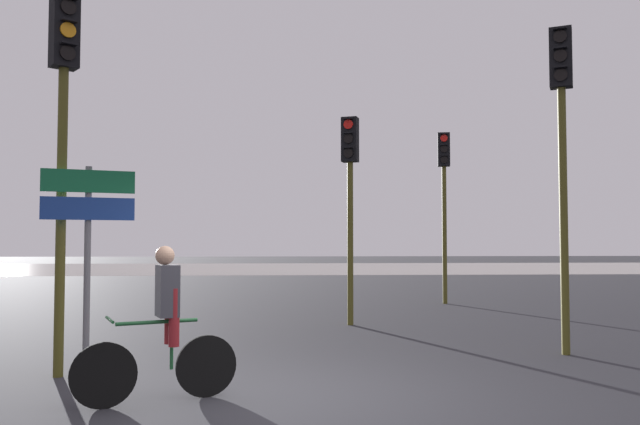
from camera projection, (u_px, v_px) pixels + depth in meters
name	position (u px, v px, depth m)	size (l,w,h in m)	color
ground_plane	(299.00, 401.00, 6.51)	(120.00, 120.00, 0.00)	#28282D
water_strip	(288.00, 268.00, 38.05)	(80.00, 16.00, 0.01)	#9E937F
traffic_light_center	(350.00, 179.00, 12.50)	(0.38, 0.40, 4.16)	#4C4719
traffic_light_near_right	(562.00, 128.00, 9.30)	(0.39, 0.41, 4.87)	#4C4719
traffic_light_near_left	(63.00, 112.00, 7.80)	(0.41, 0.42, 4.75)	#4C4719
traffic_light_far_right	(444.00, 185.00, 16.69)	(0.36, 0.38, 4.57)	#4C4719
direction_sign_post	(88.00, 231.00, 7.70)	(1.05, 0.37, 2.60)	slate
cyclist	(164.00, 323.00, 6.50)	(1.59, 0.76, 1.62)	black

